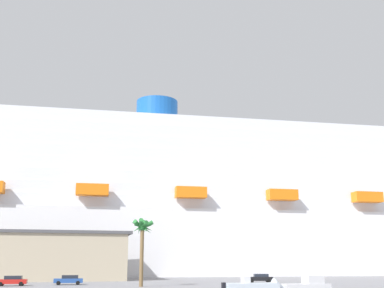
# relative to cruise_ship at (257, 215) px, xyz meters

# --- Properties ---
(ground_plane) EXTENTS (600.00, 600.00, 0.00)m
(ground_plane) POSITION_rel_cruise_ship_xyz_m (-21.86, -34.85, -17.56)
(ground_plane) COLOR gray
(cruise_ship) EXTENTS (255.89, 43.52, 61.49)m
(cruise_ship) POSITION_rel_cruise_ship_xyz_m (0.00, 0.00, 0.00)
(cruise_ship) COLOR white
(cruise_ship) RESTS_ON ground_plane
(terminal_building) EXTENTS (44.78, 22.98, 9.82)m
(terminal_building) POSITION_rel_cruise_ship_xyz_m (-61.08, -33.77, -12.63)
(terminal_building) COLOR #B7A88C
(terminal_building) RESTS_ON ground_plane
(pickup_truck) EXTENTS (5.78, 2.76, 2.20)m
(pickup_truck) POSITION_rel_cruise_ship_xyz_m (-20.05, -85.52, -16.52)
(pickup_truck) COLOR silver
(pickup_truck) RESTS_ON ground_plane
(small_boat_on_trailer) EXTENTS (8.41, 2.80, 2.15)m
(small_boat_on_trailer) POSITION_rel_cruise_ship_xyz_m (-26.24, -86.20, -16.60)
(small_boat_on_trailer) COLOR #595960
(small_boat_on_trailer) RESTS_ON ground_plane
(palm_tree) EXTENTS (3.51, 3.62, 10.45)m
(palm_tree) POSITION_rel_cruise_ship_xyz_m (-37.98, -62.91, -9.27)
(palm_tree) COLOR brown
(palm_tree) RESTS_ON ground_plane
(parked_car_black_coupe) EXTENTS (4.94, 2.61, 1.58)m
(parked_car_black_coupe) POSITION_rel_cruise_ship_xyz_m (-15.32, -51.39, -16.73)
(parked_car_black_coupe) COLOR black
(parked_car_black_coupe) RESTS_ON ground_plane
(parked_car_red_hatchback) EXTENTS (4.81, 2.40, 1.58)m
(parked_car_red_hatchback) POSITION_rel_cruise_ship_xyz_m (-58.25, -57.27, -16.73)
(parked_car_red_hatchback) COLOR red
(parked_car_red_hatchback) RESTS_ON ground_plane
(parked_car_blue_suv) EXTENTS (4.86, 2.36, 1.58)m
(parked_car_blue_suv) POSITION_rel_cruise_ship_xyz_m (-49.62, -54.76, -16.73)
(parked_car_blue_suv) COLOR #264C99
(parked_car_blue_suv) RESTS_ON ground_plane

